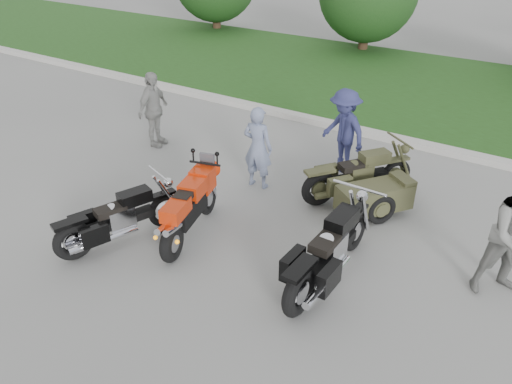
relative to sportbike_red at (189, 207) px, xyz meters
The scene contains 10 objects.
ground 0.88m from the sportbike_red, 27.93° to the right, with size 80.00×80.00×0.00m, color #999893.
curb 5.74m from the sportbike_red, 84.13° to the left, with size 60.00×0.30×0.15m, color #BBB8B0.
grass_strip 9.87m from the sportbike_red, 86.60° to the left, with size 60.00×8.00×0.14m, color #286020.
sportbike_red is the anchor object (origin of this frame).
cruiser_left 1.21m from the sportbike_red, 136.75° to the right, with size 0.89×2.14×0.86m.
cruiser_right 2.45m from the sportbike_red, ahead, with size 0.42×2.52×0.97m.
cruiser_sidecar 3.22m from the sportbike_red, 49.24° to the left, with size 1.89×2.16×0.90m.
person_stripe 2.12m from the sportbike_red, 90.52° to the left, with size 0.60×0.40×1.66m, color gray.
person_denim 3.83m from the sportbike_red, 73.84° to the left, with size 1.14×0.65×1.76m, color navy.
person_back 3.96m from the sportbike_red, 141.31° to the left, with size 1.01×0.42×1.73m, color gray.
Camera 1 is at (4.17, -4.94, 4.85)m, focal length 35.00 mm.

